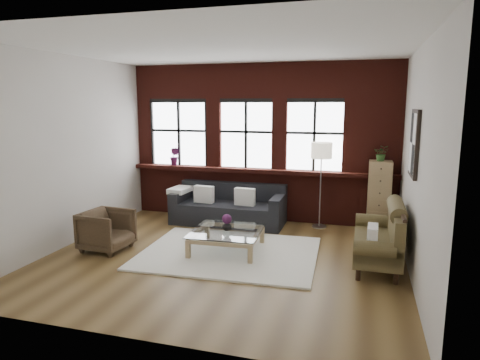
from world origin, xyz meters
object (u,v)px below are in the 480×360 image
(floor_lamp, at_px, (321,182))
(coffee_table, at_px, (227,241))
(dark_sofa, at_px, (228,204))
(vase, at_px, (227,226))
(armchair, at_px, (107,230))
(drawer_chest, at_px, (379,197))
(vintage_settee, at_px, (377,235))

(floor_lamp, bearing_deg, coffee_table, -125.55)
(dark_sofa, bearing_deg, vase, -73.06)
(armchair, bearing_deg, floor_lamp, -49.71)
(dark_sofa, relative_size, floor_lamp, 1.23)
(dark_sofa, relative_size, vase, 14.19)
(drawer_chest, bearing_deg, vintage_settee, -92.19)
(armchair, relative_size, vase, 4.64)
(vintage_settee, distance_m, armchair, 4.31)
(vintage_settee, bearing_deg, drawer_chest, 87.81)
(coffee_table, height_order, vase, vase)
(vase, bearing_deg, vintage_settee, 2.68)
(dark_sofa, bearing_deg, vintage_settee, -27.84)
(vintage_settee, distance_m, coffee_table, 2.35)
(floor_lamp, bearing_deg, drawer_chest, 1.03)
(dark_sofa, bearing_deg, floor_lamp, 7.53)
(armchair, height_order, coffee_table, armchair)
(vase, distance_m, drawer_chest, 3.05)
(armchair, xyz_separation_m, vase, (1.94, 0.47, 0.11))
(vintage_settee, relative_size, armchair, 2.28)
(drawer_chest, distance_m, floor_lamp, 1.11)
(dark_sofa, bearing_deg, coffee_table, -73.06)
(drawer_chest, bearing_deg, armchair, -151.81)
(vintage_settee, xyz_separation_m, vase, (-2.34, -0.11, -0.01))
(dark_sofa, height_order, armchair, dark_sofa)
(vase, bearing_deg, floor_lamp, 54.45)
(vase, bearing_deg, dark_sofa, 106.94)
(armchair, bearing_deg, dark_sofa, -30.09)
(dark_sofa, distance_m, armchair, 2.53)
(vintage_settee, height_order, drawer_chest, drawer_chest)
(coffee_table, bearing_deg, drawer_chest, 37.71)
(drawer_chest, xyz_separation_m, floor_lamp, (-1.09, -0.02, 0.23))
(vase, relative_size, floor_lamp, 0.09)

